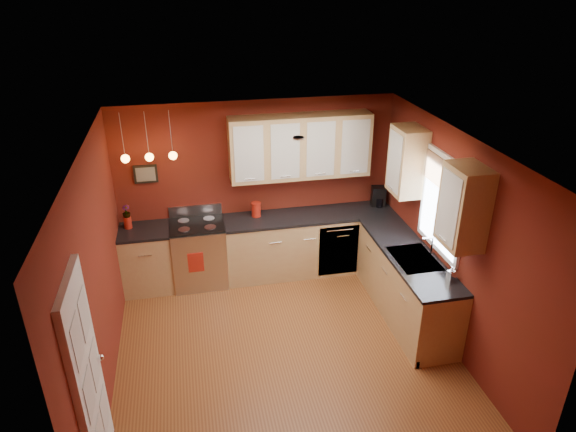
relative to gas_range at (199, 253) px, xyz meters
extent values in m
plane|color=brown|center=(0.92, -1.80, -0.48)|extent=(4.20, 4.20, 0.00)
cube|color=beige|center=(0.92, -1.80, 2.12)|extent=(4.00, 4.20, 0.02)
cube|color=maroon|center=(0.92, 0.30, 0.82)|extent=(4.00, 0.02, 2.60)
cube|color=maroon|center=(0.92, -3.90, 0.82)|extent=(4.00, 0.02, 2.60)
cube|color=maroon|center=(-1.08, -1.80, 0.82)|extent=(0.02, 4.20, 2.60)
cube|color=maroon|center=(2.92, -1.80, 0.82)|extent=(0.02, 4.20, 2.60)
cube|color=tan|center=(-0.73, 0.00, -0.03)|extent=(0.70, 0.60, 0.90)
cube|color=tan|center=(1.65, 0.00, -0.03)|extent=(2.54, 0.60, 0.90)
cube|color=tan|center=(2.62, -1.35, -0.03)|extent=(0.60, 2.10, 0.90)
cube|color=black|center=(-0.73, 0.00, 0.44)|extent=(0.70, 0.62, 0.04)
cube|color=black|center=(1.65, 0.00, 0.44)|extent=(2.54, 0.62, 0.04)
cube|color=black|center=(2.62, -1.35, 0.44)|extent=(0.62, 2.10, 0.04)
cube|color=#BBBBC0|center=(0.00, 0.00, -0.02)|extent=(0.76, 0.64, 0.92)
cube|color=black|center=(0.00, -0.30, 0.00)|extent=(0.55, 0.02, 0.32)
cylinder|color=#BBBBC0|center=(0.00, -0.31, 0.24)|extent=(0.60, 0.02, 0.02)
cube|color=black|center=(0.00, 0.00, 0.45)|extent=(0.76, 0.60, 0.03)
cylinder|color=#949398|center=(-0.18, -0.14, 0.47)|extent=(0.16, 0.16, 0.01)
cylinder|color=#949398|center=(0.18, -0.14, 0.47)|extent=(0.16, 0.16, 0.01)
cylinder|color=#949398|center=(-0.18, 0.14, 0.47)|extent=(0.16, 0.16, 0.01)
cylinder|color=#949398|center=(0.18, 0.14, 0.47)|extent=(0.16, 0.16, 0.01)
cube|color=#BBBBC0|center=(0.00, 0.30, 0.55)|extent=(0.76, 0.04, 0.16)
cube|color=#BBBBC0|center=(2.02, -0.29, -0.03)|extent=(0.60, 0.02, 0.80)
cube|color=#949398|center=(2.62, -1.50, 0.43)|extent=(0.50, 0.70, 0.05)
cube|color=black|center=(2.62, -1.33, 0.42)|extent=(0.42, 0.30, 0.02)
cube|color=black|center=(2.62, -1.67, 0.42)|extent=(0.42, 0.30, 0.02)
cylinder|color=white|center=(2.84, -1.50, 0.60)|extent=(0.02, 0.02, 0.28)
cylinder|color=white|center=(2.77, -1.50, 0.73)|extent=(0.16, 0.02, 0.02)
cube|color=white|center=(2.90, -1.50, 1.17)|extent=(0.04, 1.02, 1.22)
cube|color=white|center=(2.89, -1.50, 1.17)|extent=(0.01, 0.90, 1.10)
cube|color=#906848|center=(2.87, -1.50, 1.54)|extent=(0.02, 0.96, 0.36)
cube|color=white|center=(-1.05, -3.00, 0.54)|extent=(0.06, 0.82, 2.05)
cube|color=silver|center=(-1.02, -3.18, 1.12)|extent=(0.00, 0.28, 0.40)
cube|color=silver|center=(-1.02, -2.82, 1.12)|extent=(0.00, 0.28, 0.40)
cube|color=silver|center=(-1.02, -3.18, 0.57)|extent=(0.00, 0.28, 0.40)
cube|color=silver|center=(-1.02, -2.82, 0.57)|extent=(0.00, 0.28, 0.40)
cube|color=silver|center=(-1.02, -2.82, 0.02)|extent=(0.00, 0.28, 0.40)
sphere|color=white|center=(-0.99, -2.67, 0.52)|extent=(0.06, 0.06, 0.06)
cube|color=tan|center=(1.52, 0.12, 1.47)|extent=(2.00, 0.35, 0.90)
cube|color=tan|center=(2.75, -1.48, 1.47)|extent=(0.35, 1.95, 0.90)
cube|color=black|center=(-0.63, 0.28, 1.17)|extent=(0.32, 0.03, 0.26)
cylinder|color=#949398|center=(-0.83, -0.05, 1.82)|extent=(0.01, 0.01, 0.60)
sphere|color=#FFA53F|center=(-0.83, -0.05, 1.52)|extent=(0.11, 0.11, 0.11)
cylinder|color=#949398|center=(-0.53, -0.05, 1.82)|extent=(0.01, 0.01, 0.60)
sphere|color=#FFA53F|center=(-0.53, -0.05, 1.52)|extent=(0.11, 0.11, 0.11)
cylinder|color=#949398|center=(-0.23, -0.05, 1.82)|extent=(0.01, 0.01, 0.60)
sphere|color=#FFA53F|center=(-0.23, -0.05, 1.52)|extent=(0.11, 0.11, 0.11)
cylinder|color=#AA2012|center=(0.87, 0.10, 0.56)|extent=(0.13, 0.13, 0.20)
cylinder|color=#AA2012|center=(0.87, 0.10, 0.67)|extent=(0.14, 0.14, 0.02)
cylinder|color=#AA2012|center=(-0.94, 0.10, 0.54)|extent=(0.11, 0.11, 0.17)
imported|color=#AA2012|center=(-0.94, 0.10, 0.70)|extent=(0.12, 0.12, 0.19)
cube|color=black|center=(2.74, 0.11, 0.61)|extent=(0.24, 0.21, 0.30)
cylinder|color=black|center=(2.74, 0.05, 0.53)|extent=(0.14, 0.14, 0.14)
imported|color=white|center=(2.82, -2.05, 0.55)|extent=(0.10, 0.10, 0.18)
cube|color=#AA2012|center=(-0.06, -0.33, 0.04)|extent=(0.22, 0.01, 0.30)
camera|label=1|loc=(-0.06, -6.60, 3.72)|focal=32.00mm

